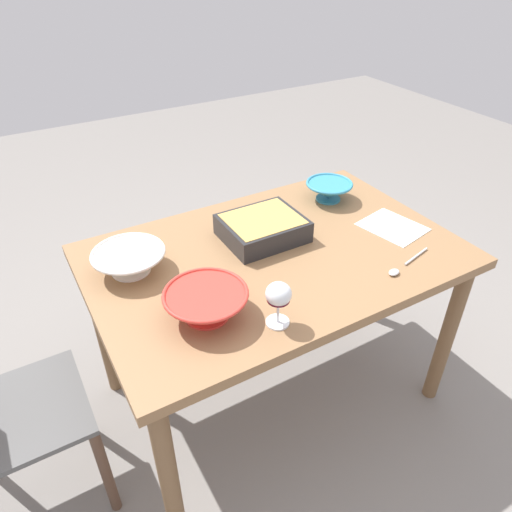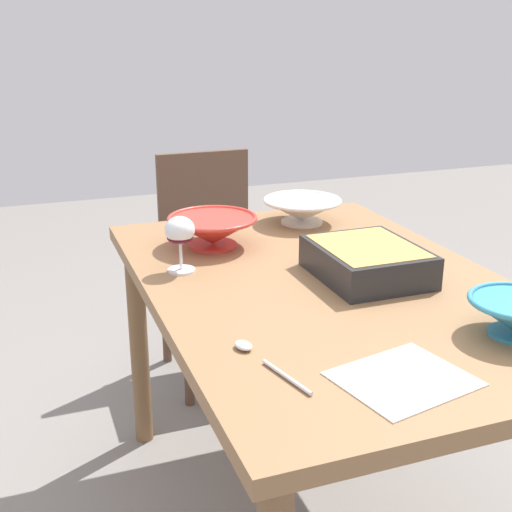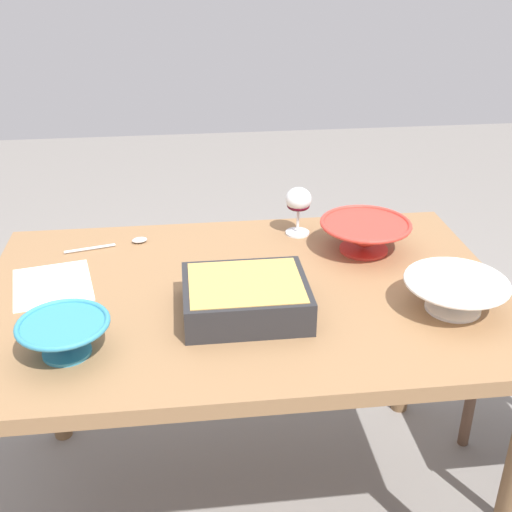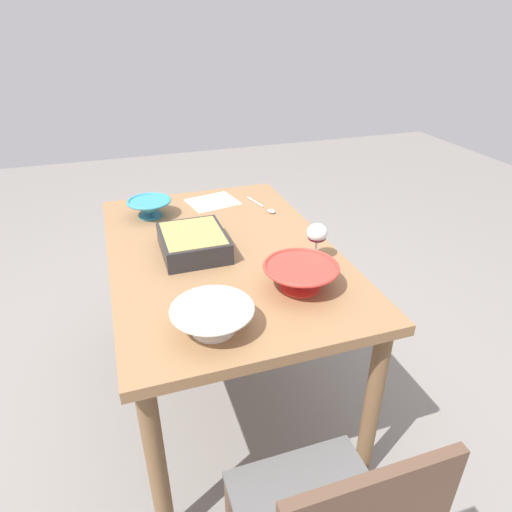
{
  "view_description": "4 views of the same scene",
  "coord_description": "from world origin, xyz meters",
  "px_view_note": "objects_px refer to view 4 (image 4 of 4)",
  "views": [
    {
      "loc": [
        -0.76,
        -1.18,
        1.71
      ],
      "look_at": [
        -0.14,
        -0.11,
        0.84
      ],
      "focal_mm": 33.16,
      "sensor_mm": 36.0,
      "label": 1
    },
    {
      "loc": [
        1.39,
        -0.7,
        1.35
      ],
      "look_at": [
        -0.07,
        -0.16,
        0.81
      ],
      "focal_mm": 47.34,
      "sensor_mm": 36.0,
      "label": 2
    },
    {
      "loc": [
        0.14,
        1.4,
        1.56
      ],
      "look_at": [
        -0.04,
        -0.14,
        0.77
      ],
      "focal_mm": 45.31,
      "sensor_mm": 36.0,
      "label": 3
    },
    {
      "loc": [
        -1.52,
        0.36,
        1.58
      ],
      "look_at": [
        -0.14,
        -0.1,
        0.77
      ],
      "focal_mm": 31.47,
      "sensor_mm": 36.0,
      "label": 4
    }
  ],
  "objects_px": {
    "mixing_bowl": "(213,317)",
    "wine_glass": "(317,235)",
    "dining_table": "(222,268)",
    "small_bowl": "(150,207)",
    "casserole_dish": "(193,241)",
    "serving_spoon": "(266,208)",
    "serving_bowl": "(301,275)",
    "napkin": "(213,202)"
  },
  "relations": [
    {
      "from": "mixing_bowl",
      "to": "wine_glass",
      "type": "bearing_deg",
      "value": -57.86
    },
    {
      "from": "dining_table",
      "to": "small_bowl",
      "type": "height_order",
      "value": "small_bowl"
    },
    {
      "from": "wine_glass",
      "to": "casserole_dish",
      "type": "relative_size",
      "value": 0.5
    },
    {
      "from": "small_bowl",
      "to": "serving_spoon",
      "type": "distance_m",
      "value": 0.53
    },
    {
      "from": "mixing_bowl",
      "to": "small_bowl",
      "type": "relative_size",
      "value": 1.25
    },
    {
      "from": "wine_glass",
      "to": "serving_spoon",
      "type": "bearing_deg",
      "value": 1.93
    },
    {
      "from": "wine_glass",
      "to": "casserole_dish",
      "type": "distance_m",
      "value": 0.47
    },
    {
      "from": "casserole_dish",
      "to": "serving_spoon",
      "type": "height_order",
      "value": "casserole_dish"
    },
    {
      "from": "wine_glass",
      "to": "casserole_dish",
      "type": "height_order",
      "value": "wine_glass"
    },
    {
      "from": "wine_glass",
      "to": "serving_bowl",
      "type": "height_order",
      "value": "wine_glass"
    },
    {
      "from": "serving_bowl",
      "to": "serving_spoon",
      "type": "relative_size",
      "value": 1.09
    },
    {
      "from": "napkin",
      "to": "wine_glass",
      "type": "bearing_deg",
      "value": -160.88
    },
    {
      "from": "mixing_bowl",
      "to": "serving_bowl",
      "type": "bearing_deg",
      "value": -69.04
    },
    {
      "from": "serving_spoon",
      "to": "serving_bowl",
      "type": "bearing_deg",
      "value": 170.19
    },
    {
      "from": "dining_table",
      "to": "serving_spoon",
      "type": "xyz_separation_m",
      "value": [
        0.32,
        -0.3,
        0.1
      ]
    },
    {
      "from": "dining_table",
      "to": "small_bowl",
      "type": "distance_m",
      "value": 0.48
    },
    {
      "from": "mixing_bowl",
      "to": "serving_bowl",
      "type": "xyz_separation_m",
      "value": [
        0.13,
        -0.33,
        0.0
      ]
    },
    {
      "from": "small_bowl",
      "to": "serving_bowl",
      "type": "relative_size",
      "value": 0.77
    },
    {
      "from": "dining_table",
      "to": "casserole_dish",
      "type": "xyz_separation_m",
      "value": [
        0.01,
        0.11,
        0.13
      ]
    },
    {
      "from": "casserole_dish",
      "to": "mixing_bowl",
      "type": "relative_size",
      "value": 1.18
    },
    {
      "from": "wine_glass",
      "to": "napkin",
      "type": "relative_size",
      "value": 0.64
    },
    {
      "from": "casserole_dish",
      "to": "serving_bowl",
      "type": "relative_size",
      "value": 1.14
    },
    {
      "from": "napkin",
      "to": "serving_bowl",
      "type": "bearing_deg",
      "value": -173.2
    },
    {
      "from": "wine_glass",
      "to": "dining_table",
      "type": "bearing_deg",
      "value": 59.05
    },
    {
      "from": "casserole_dish",
      "to": "napkin",
      "type": "height_order",
      "value": "casserole_dish"
    },
    {
      "from": "serving_bowl",
      "to": "casserole_dish",
      "type": "bearing_deg",
      "value": 38.4
    },
    {
      "from": "mixing_bowl",
      "to": "small_bowl",
      "type": "distance_m",
      "value": 0.89
    },
    {
      "from": "napkin",
      "to": "dining_table",
      "type": "bearing_deg",
      "value": 170.42
    },
    {
      "from": "dining_table",
      "to": "small_bowl",
      "type": "relative_size",
      "value": 6.66
    },
    {
      "from": "wine_glass",
      "to": "casserole_dish",
      "type": "xyz_separation_m",
      "value": [
        0.2,
        0.42,
        -0.05
      ]
    },
    {
      "from": "dining_table",
      "to": "small_bowl",
      "type": "bearing_deg",
      "value": 29.06
    },
    {
      "from": "serving_bowl",
      "to": "napkin",
      "type": "height_order",
      "value": "serving_bowl"
    },
    {
      "from": "mixing_bowl",
      "to": "napkin",
      "type": "relative_size",
      "value": 1.09
    },
    {
      "from": "small_bowl",
      "to": "casserole_dish",
      "type": "bearing_deg",
      "value": -163.35
    },
    {
      "from": "serving_bowl",
      "to": "serving_spoon",
      "type": "xyz_separation_m",
      "value": [
        0.68,
        -0.12,
        -0.04
      ]
    },
    {
      "from": "casserole_dish",
      "to": "serving_bowl",
      "type": "xyz_separation_m",
      "value": [
        -0.37,
        -0.29,
        0.0
      ]
    },
    {
      "from": "casserole_dish",
      "to": "small_bowl",
      "type": "height_order",
      "value": "casserole_dish"
    },
    {
      "from": "serving_bowl",
      "to": "serving_spoon",
      "type": "height_order",
      "value": "serving_bowl"
    },
    {
      "from": "wine_glass",
      "to": "napkin",
      "type": "distance_m",
      "value": 0.72
    },
    {
      "from": "serving_bowl",
      "to": "napkin",
      "type": "bearing_deg",
      "value": 6.8
    },
    {
      "from": "wine_glass",
      "to": "small_bowl",
      "type": "bearing_deg",
      "value": 42.28
    },
    {
      "from": "dining_table",
      "to": "serving_bowl",
      "type": "height_order",
      "value": "serving_bowl"
    }
  ]
}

